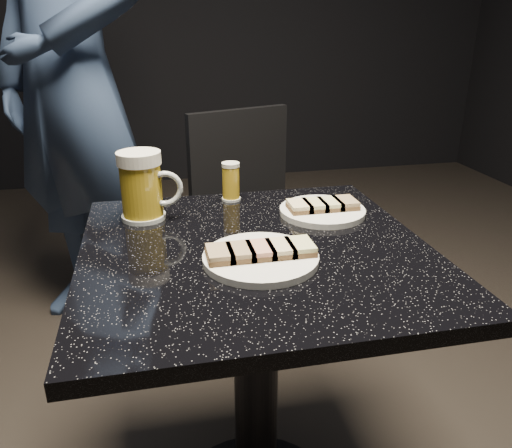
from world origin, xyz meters
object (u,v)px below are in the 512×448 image
at_px(plate_large, 261,258).
at_px(plate_small, 322,211).
at_px(beer_mug, 143,186).
at_px(table, 256,346).
at_px(beer_tumbler, 231,182).
at_px(chair, 256,215).
at_px(patron, 71,82).

bearing_deg(plate_large, plate_small, 47.52).
bearing_deg(beer_mug, table, -43.70).
relative_size(plate_large, beer_tumbler, 2.27).
distance_m(plate_small, chair, 0.71).
bearing_deg(table, beer_mug, 136.30).
bearing_deg(table, plate_large, -94.63).
bearing_deg(plate_small, table, -142.21).
xyz_separation_m(patron, beer_tumbler, (0.45, -0.75, -0.18)).
relative_size(patron, beer_mug, 12.35).
height_order(plate_small, beer_tumbler, beer_tumbler).
height_order(plate_large, beer_tumbler, beer_tumbler).
relative_size(plate_small, chair, 0.23).
bearing_deg(chair, table, -102.06).
relative_size(beer_mug, chair, 0.18).
height_order(beer_mug, beer_tumbler, beer_mug).
distance_m(plate_small, beer_mug, 0.42).
height_order(patron, beer_mug, patron).
bearing_deg(plate_small, patron, 125.91).
height_order(beer_tumbler, chair, chair).
xyz_separation_m(plate_large, table, (0.01, 0.07, -0.25)).
xyz_separation_m(plate_small, beer_mug, (-0.41, 0.06, 0.07)).
xyz_separation_m(plate_large, beer_tumbler, (0.00, 0.36, 0.04)).
height_order(beer_mug, chair, beer_mug).
xyz_separation_m(plate_large, beer_mug, (-0.21, 0.28, 0.07)).
xyz_separation_m(table, beer_tumbler, (-0.00, 0.30, 0.29)).
bearing_deg(beer_tumbler, patron, 121.14).
xyz_separation_m(plate_small, chair, (-0.02, 0.66, -0.26)).
distance_m(plate_large, beer_tumbler, 0.37).
xyz_separation_m(table, chair, (0.17, 0.81, -0.01)).
height_order(plate_small, chair, chair).
distance_m(patron, table, 1.23).
bearing_deg(table, patron, 113.49).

